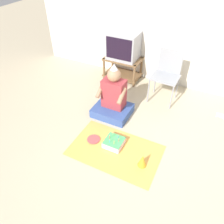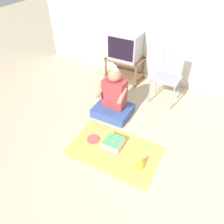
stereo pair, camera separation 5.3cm
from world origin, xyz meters
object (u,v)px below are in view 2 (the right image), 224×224
person_seated (114,99)px  paper_plate (93,139)px  folding_chair (168,73)px  party_hat_blue (141,161)px  birthday_cake (113,142)px  tv (125,46)px

person_seated → paper_plate: size_ratio=4.74×
folding_chair → party_hat_blue: (0.19, -1.58, -0.42)m
party_hat_blue → birthday_cake: bearing=162.1°
tv → party_hat_blue: size_ratio=3.09×
party_hat_blue → folding_chair: bearing=96.9°
person_seated → birthday_cake: bearing=-62.7°
person_seated → birthday_cake: (0.33, -0.63, -0.23)m
person_seated → folding_chair: bearing=52.3°
folding_chair → tv: bearing=161.9°
tv → paper_plate: size_ratio=3.00×
tv → folding_chair: bearing=-18.1°
folding_chair → paper_plate: bearing=-112.0°
party_hat_blue → paper_plate: size_ratio=0.97×
folding_chair → party_hat_blue: bearing=-83.1°
folding_chair → paper_plate: size_ratio=4.70×
birthday_cake → party_hat_blue: (0.48, -0.15, 0.04)m
birthday_cake → paper_plate: bearing=-172.0°
birthday_cake → paper_plate: 0.31m
tv → folding_chair: size_ratio=0.64×
folding_chair → person_seated: size_ratio=0.99×
tv → birthday_cake: (0.66, -1.74, -0.64)m
folding_chair → birthday_cake: size_ratio=3.42×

